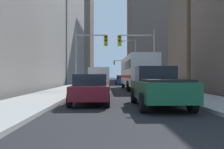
{
  "coord_description": "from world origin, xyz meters",
  "views": [
    {
      "loc": [
        -0.78,
        -2.86,
        1.44
      ],
      "look_at": [
        0.0,
        39.89,
        1.66
      ],
      "focal_mm": 39.94,
      "sensor_mm": 36.0,
      "label": 1
    }
  ],
  "objects_px": {
    "sedan_red": "(96,85)",
    "traffic_signal_near_right": "(138,49)",
    "city_bus": "(137,71)",
    "traffic_signal_near_left": "(90,49)",
    "sedan_black": "(101,80)",
    "sedan_blue": "(121,80)",
    "pickup_truck_green": "(158,87)",
    "sedan_maroon": "(90,89)",
    "cargo_van_white": "(99,77)",
    "traffic_signal_far_right": "(120,66)"
  },
  "relations": [
    {
      "from": "sedan_red",
      "to": "traffic_signal_near_left",
      "type": "bearing_deg",
      "value": 98.89
    },
    {
      "from": "sedan_red",
      "to": "traffic_signal_near_right",
      "type": "height_order",
      "value": "traffic_signal_near_right"
    },
    {
      "from": "sedan_red",
      "to": "sedan_blue",
      "type": "height_order",
      "value": "same"
    },
    {
      "from": "city_bus",
      "to": "pickup_truck_green",
      "type": "xyz_separation_m",
      "value": [
        -0.75,
        -14.66,
        -1.0
      ]
    },
    {
      "from": "city_bus",
      "to": "traffic_signal_far_right",
      "type": "xyz_separation_m",
      "value": [
        0.21,
        38.62,
        2.08
      ]
    },
    {
      "from": "pickup_truck_green",
      "to": "traffic_signal_far_right",
      "type": "height_order",
      "value": "traffic_signal_far_right"
    },
    {
      "from": "sedan_black",
      "to": "traffic_signal_near_right",
      "type": "height_order",
      "value": "traffic_signal_near_right"
    },
    {
      "from": "cargo_van_white",
      "to": "sedan_blue",
      "type": "relative_size",
      "value": 1.23
    },
    {
      "from": "sedan_black",
      "to": "traffic_signal_near_left",
      "type": "bearing_deg",
      "value": -93.88
    },
    {
      "from": "cargo_van_white",
      "to": "sedan_black",
      "type": "bearing_deg",
      "value": 90.47
    },
    {
      "from": "cargo_van_white",
      "to": "sedan_maroon",
      "type": "xyz_separation_m",
      "value": [
        0.0,
        -13.35,
        -0.52
      ]
    },
    {
      "from": "sedan_red",
      "to": "traffic_signal_near_left",
      "type": "relative_size",
      "value": 0.7
    },
    {
      "from": "sedan_black",
      "to": "traffic_signal_near_left",
      "type": "xyz_separation_m",
      "value": [
        -0.78,
        -11.47,
        3.24
      ]
    },
    {
      "from": "sedan_red",
      "to": "sedan_black",
      "type": "height_order",
      "value": "same"
    },
    {
      "from": "sedan_blue",
      "to": "traffic_signal_far_right",
      "type": "bearing_deg",
      "value": 87.55
    },
    {
      "from": "city_bus",
      "to": "traffic_signal_near_left",
      "type": "bearing_deg",
      "value": -158.4
    },
    {
      "from": "cargo_van_white",
      "to": "traffic_signal_far_right",
      "type": "relative_size",
      "value": 0.87
    },
    {
      "from": "sedan_black",
      "to": "traffic_signal_near_left",
      "type": "relative_size",
      "value": 0.7
    },
    {
      "from": "pickup_truck_green",
      "to": "sedan_black",
      "type": "relative_size",
      "value": 1.29
    },
    {
      "from": "cargo_van_white",
      "to": "sedan_blue",
      "type": "xyz_separation_m",
      "value": [
        3.19,
        15.76,
        -0.52
      ]
    },
    {
      "from": "city_bus",
      "to": "traffic_signal_near_left",
      "type": "distance_m",
      "value": 5.59
    },
    {
      "from": "sedan_black",
      "to": "traffic_signal_far_right",
      "type": "height_order",
      "value": "traffic_signal_far_right"
    },
    {
      "from": "sedan_maroon",
      "to": "traffic_signal_near_right",
      "type": "xyz_separation_m",
      "value": [
        3.9,
        11.6,
        3.27
      ]
    },
    {
      "from": "pickup_truck_green",
      "to": "sedan_red",
      "type": "height_order",
      "value": "pickup_truck_green"
    },
    {
      "from": "pickup_truck_green",
      "to": "sedan_black",
      "type": "bearing_deg",
      "value": 97.75
    },
    {
      "from": "sedan_black",
      "to": "sedan_blue",
      "type": "distance_m",
      "value": 6.87
    },
    {
      "from": "sedan_red",
      "to": "sedan_blue",
      "type": "distance_m",
      "value": 23.16
    },
    {
      "from": "sedan_blue",
      "to": "city_bus",
      "type": "bearing_deg",
      "value": -87.15
    },
    {
      "from": "sedan_black",
      "to": "traffic_signal_near_right",
      "type": "bearing_deg",
      "value": -70.87
    },
    {
      "from": "sedan_blue",
      "to": "traffic_signal_near_right",
      "type": "xyz_separation_m",
      "value": [
        0.71,
        -17.52,
        3.27
      ]
    },
    {
      "from": "sedan_maroon",
      "to": "traffic_signal_near_right",
      "type": "relative_size",
      "value": 0.7
    },
    {
      "from": "traffic_signal_near_right",
      "to": "traffic_signal_far_right",
      "type": "height_order",
      "value": "same"
    },
    {
      "from": "city_bus",
      "to": "pickup_truck_green",
      "type": "height_order",
      "value": "city_bus"
    },
    {
      "from": "pickup_truck_green",
      "to": "sedan_red",
      "type": "distance_m",
      "value": 8.01
    },
    {
      "from": "traffic_signal_near_right",
      "to": "sedan_black",
      "type": "bearing_deg",
      "value": 109.13
    },
    {
      "from": "traffic_signal_near_left",
      "to": "traffic_signal_near_right",
      "type": "distance_m",
      "value": 4.76
    },
    {
      "from": "sedan_red",
      "to": "traffic_signal_near_right",
      "type": "relative_size",
      "value": 0.7
    },
    {
      "from": "sedan_red",
      "to": "traffic_signal_far_right",
      "type": "xyz_separation_m",
      "value": [
        4.19,
        45.96,
        3.24
      ]
    },
    {
      "from": "pickup_truck_green",
      "to": "traffic_signal_near_right",
      "type": "bearing_deg",
      "value": 86.94
    },
    {
      "from": "city_bus",
      "to": "traffic_signal_near_left",
      "type": "relative_size",
      "value": 1.92
    },
    {
      "from": "sedan_red",
      "to": "sedan_black",
      "type": "bearing_deg",
      "value": 90.24
    },
    {
      "from": "traffic_signal_near_left",
      "to": "sedan_blue",
      "type": "bearing_deg",
      "value": 76.98
    },
    {
      "from": "cargo_van_white",
      "to": "traffic_signal_near_right",
      "type": "bearing_deg",
      "value": -24.21
    },
    {
      "from": "sedan_red",
      "to": "sedan_blue",
      "type": "xyz_separation_m",
      "value": [
        3.2,
        22.94,
        0.0
      ]
    },
    {
      "from": "pickup_truck_green",
      "to": "traffic_signal_near_left",
      "type": "relative_size",
      "value": 0.9
    },
    {
      "from": "pickup_truck_green",
      "to": "traffic_signal_near_left",
      "type": "distance_m",
      "value": 13.73
    },
    {
      "from": "city_bus",
      "to": "traffic_signal_far_right",
      "type": "relative_size",
      "value": 1.92
    },
    {
      "from": "traffic_signal_near_left",
      "to": "traffic_signal_far_right",
      "type": "relative_size",
      "value": 1.0
    },
    {
      "from": "city_bus",
      "to": "sedan_maroon",
      "type": "relative_size",
      "value": 2.73
    },
    {
      "from": "pickup_truck_green",
      "to": "traffic_signal_near_left",
      "type": "xyz_separation_m",
      "value": [
        -4.08,
        12.75,
        3.08
      ]
    }
  ]
}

